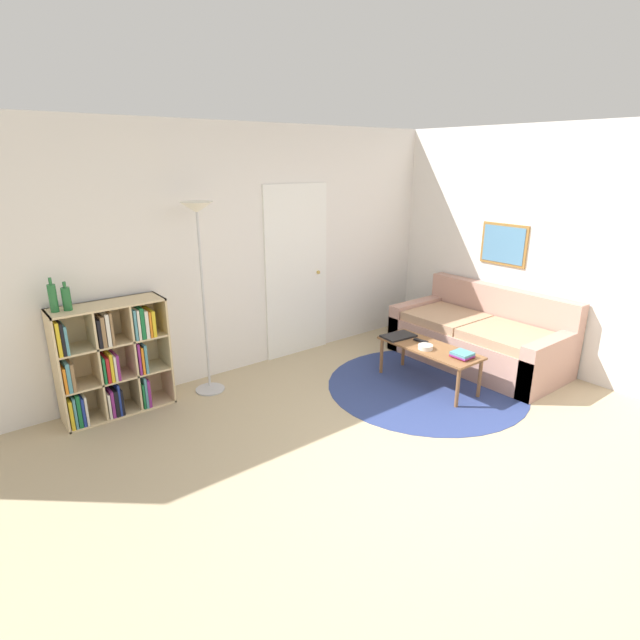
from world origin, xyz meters
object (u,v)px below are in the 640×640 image
object	(u,v)px
floor_lamp	(199,238)
coffee_table	(429,351)
bookshelf	(110,360)
bowl	(425,347)
bottle_left	(53,298)
laptop	(398,336)
bottle_middle	(66,298)
couch	(481,338)

from	to	relation	value
floor_lamp	coffee_table	xyz separation A→B (m)	(1.84, -1.27, -1.17)
bookshelf	coffee_table	size ratio (longest dim) A/B	0.96
bowl	bottle_left	bearing A→B (deg)	154.64
coffee_table	bottle_left	distance (m)	3.49
coffee_table	laptop	world-z (taller)	laptop
bookshelf	coffee_table	world-z (taller)	bookshelf
bowl	bottle_left	size ratio (longest dim) A/B	0.51
bookshelf	bottle_left	xyz separation A→B (m)	(-0.37, 0.01, 0.65)
bookshelf	laptop	xyz separation A→B (m)	(2.69, -1.00, -0.08)
bottle_middle	bowl	bearing A→B (deg)	-25.87
floor_lamp	coffee_table	world-z (taller)	floor_lamp
bottle_middle	bookshelf	bearing A→B (deg)	1.19
floor_lamp	coffee_table	distance (m)	2.53
floor_lamp	bowl	size ratio (longest dim) A/B	12.77
couch	coffee_table	size ratio (longest dim) A/B	1.74
couch	bowl	world-z (taller)	couch
bookshelf	bowl	world-z (taller)	bookshelf
floor_lamp	bowl	bearing A→B (deg)	-36.36
couch	laptop	size ratio (longest dim) A/B	5.12
couch	bookshelf	bearing A→B (deg)	159.72
floor_lamp	bowl	xyz separation A→B (m)	(1.76, -1.29, -1.10)
bookshelf	coffee_table	xyz separation A→B (m)	(2.73, -1.40, -0.14)
coffee_table	couch	bearing A→B (deg)	2.23
bookshelf	couch	distance (m)	3.94
bottle_left	bottle_middle	size ratio (longest dim) A/B	1.19
bookshelf	bowl	xyz separation A→B (m)	(2.64, -1.42, -0.07)
bookshelf	coffee_table	bearing A→B (deg)	-27.13
bookshelf	couch	world-z (taller)	bookshelf
floor_lamp	bottle_middle	xyz separation A→B (m)	(-1.16, 0.12, -0.40)
floor_lamp	coffee_table	size ratio (longest dim) A/B	1.73
couch	laptop	distance (m)	1.07
laptop	bottle_left	size ratio (longest dim) A/B	1.28
bookshelf	bottle_middle	size ratio (longest dim) A/B	4.27
bookshelf	floor_lamp	bearing A→B (deg)	-8.13
bookshelf	bottle_middle	distance (m)	0.68
bookshelf	bowl	size ratio (longest dim) A/B	7.08
bottle_left	bottle_middle	world-z (taller)	bottle_left
floor_lamp	couch	distance (m)	3.31
coffee_table	bottle_middle	distance (m)	3.40
bookshelf	coffee_table	distance (m)	3.07
couch	bottle_middle	world-z (taller)	bottle_middle
bookshelf	bottle_left	world-z (taller)	bottle_left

